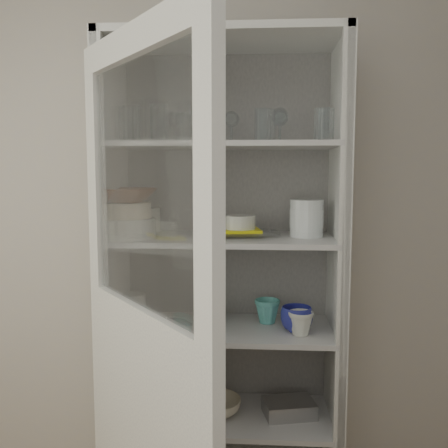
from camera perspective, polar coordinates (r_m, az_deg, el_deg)
The scene contains 35 objects.
wall_back at distance 2.40m, azimuth -4.39°, elevation 0.28°, with size 3.60×0.02×2.60m, color #BBB3A2.
pantry_cabinet at distance 2.29m, azimuth 0.11°, elevation -9.17°, with size 1.00×0.45×2.10m.
cupboard_door at distance 1.74m, azimuth -9.09°, elevation -16.70°, with size 0.58×0.74×2.00m.
tumbler_0 at distance 2.09m, azimuth -11.01°, elevation 11.08°, with size 0.07×0.07×0.14m, color silver.
tumbler_1 at distance 2.04m, azimuth -7.39°, elevation 11.41°, with size 0.07×0.07×0.15m, color silver.
tumbler_2 at distance 2.01m, azimuth -1.73°, elevation 11.31°, with size 0.07×0.07×0.13m, color silver.
tumbler_3 at distance 2.00m, azimuth -1.63°, elevation 11.53°, with size 0.07×0.07×0.14m, color silver.
tumbler_4 at distance 2.01m, azimuth 4.43°, elevation 11.24°, with size 0.06×0.06×0.13m, color silver.
tumbler_5 at distance 2.03m, azimuth 11.12°, elevation 11.09°, with size 0.06×0.06×0.13m, color silver.
tumbler_6 at distance 2.03m, azimuth 11.59°, elevation 11.07°, with size 0.06×0.06×0.13m, color silver.
tumbler_7 at distance 2.21m, azimuth -10.50°, elevation 11.09°, with size 0.08×0.08×0.16m, color silver.
tumbler_8 at distance 2.19m, azimuth -2.84°, elevation 10.96°, with size 0.07×0.07×0.14m, color silver.
tumbler_9 at distance 2.18m, azimuth -4.67°, elevation 10.87°, with size 0.06×0.06×0.13m, color silver.
tumbler_10 at distance 2.14m, azimuth -2.74°, elevation 11.25°, with size 0.07×0.07×0.15m, color silver.
tumbler_11 at distance 2.17m, azimuth 4.95°, elevation 11.05°, with size 0.07×0.07×0.14m, color silver.
goblet_0 at distance 2.27m, azimuth -5.52°, elevation 11.05°, with size 0.07×0.07×0.16m, color silver, non-canonical shape.
goblet_1 at distance 2.25m, azimuth 0.85°, elevation 11.09°, with size 0.07×0.07×0.16m, color silver, non-canonical shape.
goblet_2 at distance 2.23m, azimuth 6.41°, elevation 11.13°, with size 0.07×0.07×0.16m, color silver, non-canonical shape.
goblet_3 at distance 2.26m, azimuth 6.36°, elevation 11.26°, with size 0.08×0.08×0.17m, color silver, non-canonical shape.
plate_stack_front at distance 2.15m, azimuth -11.10°, elevation -0.43°, with size 0.25×0.25×0.08m, color silver.
plate_stack_back at distance 2.35m, azimuth -9.78°, elevation 0.50°, with size 0.21×0.21×0.11m, color silver.
cream_bowl at distance 2.15m, azimuth -11.14°, elevation 1.55°, with size 0.21×0.21×0.07m, color beige.
terracotta_bowl at distance 2.14m, azimuth -11.17°, elevation 3.24°, with size 0.25×0.25×0.06m, color brown.
glass_platter at distance 2.17m, azimuth 1.82°, elevation -1.13°, with size 0.35×0.35×0.02m, color silver.
yellow_trivet at distance 2.16m, azimuth 1.82°, elevation -0.71°, with size 0.17×0.17×0.01m, color yellow.
white_ramekin at distance 2.16m, azimuth 1.82°, elevation 0.22°, with size 0.14×0.14×0.06m, color silver.
grey_bowl_stack at distance 2.17m, azimuth 9.41°, elevation 0.66°, with size 0.14×0.14×0.16m, color silver.
mug_blue at distance 2.18m, azimuth 8.29°, elevation -10.71°, with size 0.14×0.14×0.11m, color navy.
mug_teal at distance 2.29m, azimuth 4.97°, elevation -9.91°, with size 0.11×0.11×0.11m, color teal.
mug_white at distance 2.14m, azimuth 8.77°, elevation -11.15°, with size 0.11×0.11×0.10m, color silver.
teal_jar at distance 2.28m, azimuth -1.59°, elevation -9.87°, with size 0.09×0.09×0.11m.
measuring_cups at distance 2.18m, azimuth -5.71°, elevation -11.58°, with size 0.11×0.11×0.04m, color silver.
white_canister at distance 2.31m, azimuth -10.31°, elevation -9.45°, with size 0.11×0.11×0.13m, color silver.
cream_dish at distance 2.37m, azimuth -0.94°, elevation -20.11°, with size 0.23×0.23×0.07m, color beige.
tin_box at distance 2.38m, azimuth 7.46°, elevation -20.11°, with size 0.22×0.15×0.07m, color #969696.
Camera 1 is at (0.35, -0.87, 1.55)m, focal length 40.00 mm.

